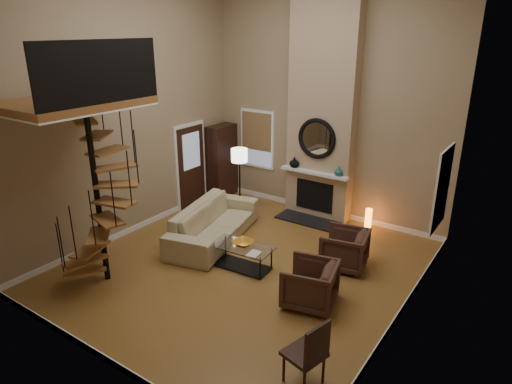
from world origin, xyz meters
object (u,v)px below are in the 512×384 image
Objects in this scene: coffee_table at (242,254)px; floor_lamp at (239,161)px; accent_lamp at (368,220)px; sofa at (214,222)px; side_chair at (310,352)px; armchair_near at (348,250)px; hutch at (222,161)px; armchair_far at (314,285)px.

coffee_table is 2.68m from floor_lamp.
accent_lamp is (1.36, 2.96, -0.03)m from coffee_table.
accent_lamp is (2.59, 2.31, -0.15)m from sofa.
side_chair reaches higher than sofa.
armchair_near is 1.58× the size of accent_lamp.
hutch is at bearing 143.06° from floor_lamp.
sofa is 4.55m from side_chair.
floor_lamp is at bearing -2.74° from sofa.
coffee_table is at bearing -114.67° from accent_lamp.
coffee_table is (2.77, -2.91, -0.67)m from hutch.
side_chair is (0.83, -3.13, 0.17)m from armchair_near.
armchair_far is at bearing -121.64° from sofa.
coffee_table is at bearing -46.44° from hutch.
side_chair is (0.79, -1.66, 0.17)m from armchair_far.
armchair_far reaches higher than accent_lamp.
sofa is 1.66m from floor_lamp.
accent_lamp is (4.13, 0.06, -0.70)m from hutch.
armchair_far is (2.93, -0.96, -0.04)m from sofa.
sofa is 2.17× the size of coffee_table.
hutch is 4.79m from armchair_near.
sofa is at bearing -138.28° from accent_lamp.
side_chair reaches higher than accent_lamp.
armchair_near reaches higher than coffee_table.
floor_lamp is at bearing -138.39° from armchair_far.
sofa is at bearing -90.82° from armchair_near.
floor_lamp is 3.23m from accent_lamp.
armchair_far is (0.04, -1.47, 0.00)m from armchair_near.
sofa reaches higher than armchair_near.
hutch is 2.78m from sofa.
armchair_near is at bearing -13.75° from floor_lamp.
sofa is (1.54, -2.25, -0.55)m from hutch.
hutch reaches higher than armchair_far.
hutch reaches higher than accent_lamp.
armchair_near is (2.89, 0.52, -0.04)m from sofa.
armchair_near is at bearing 168.51° from armchair_far.
side_chair is at bearing 3.88° from armchair_near.
floor_lamp is (-3.13, 0.77, 1.06)m from armchair_near.
coffee_table is 2.31× the size of accent_lamp.
armchair_far is 0.69× the size of coffee_table.
side_chair is (3.72, -2.62, 0.13)m from sofa.
coffee_table is (1.23, -0.65, -0.11)m from sofa.
hutch reaches higher than armchair_near.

